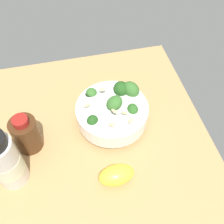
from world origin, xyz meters
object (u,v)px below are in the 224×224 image
Objects in this scene: bottle_tall at (5,162)px; lemon_wedge at (116,175)px; bottle_short at (26,134)px; bowl_of_broccoli at (113,111)px.

lemon_wedge is at bearing -103.98° from bottle_tall.
lemon_wedge is 22.86cm from bottle_short.
bottle_tall is 9.06cm from bottle_short.
lemon_wedge is 0.75× the size of bottle_short.
bottle_short is at bearing 97.43° from bowl_of_broccoli.
bottle_short is (7.80, -3.77, -2.65)cm from bottle_tall.
bottle_tall is (-10.57, 25.02, 3.45)cm from bowl_of_broccoli.
bottle_tall is at bearing 154.21° from bottle_short.
bottle_short is (13.32, 18.37, 2.81)cm from lemon_wedge.
bowl_of_broccoli is 2.25× the size of lemon_wedge.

